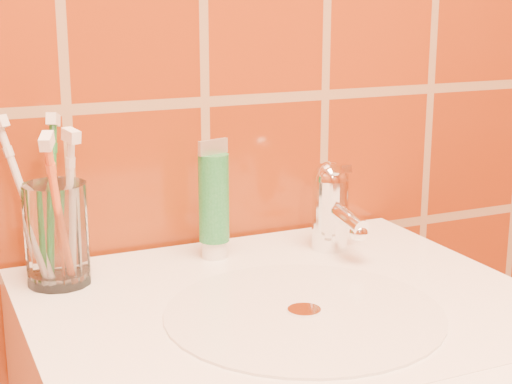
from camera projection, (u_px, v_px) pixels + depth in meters
name	position (u px, v px, depth m)	size (l,w,h in m)	color
glass_tumbler	(57.00, 234.00, 0.91)	(0.07, 0.07, 0.12)	white
toothpaste_tube	(214.00, 203.00, 1.00)	(0.04, 0.04, 0.15)	white
faucet	(332.00, 203.00, 1.03)	(0.05, 0.11, 0.12)	white
toothbrush_0	(58.00, 214.00, 0.87)	(0.05, 0.08, 0.20)	orange
toothbrush_1	(69.00, 208.00, 0.90)	(0.03, 0.05, 0.19)	silver
toothbrush_2	(26.00, 203.00, 0.91)	(0.07, 0.08, 0.20)	silver
toothbrush_3	(52.00, 199.00, 0.93)	(0.05, 0.07, 0.20)	#217B32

